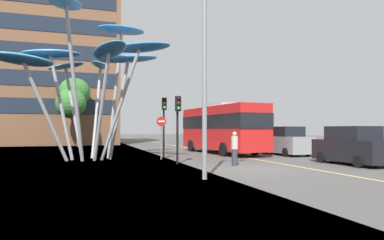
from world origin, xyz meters
TOP-DOWN VIEW (x-y plane):
  - ground at (-0.66, 0.00)m, footprint 120.00×240.00m
  - red_bus at (2.49, 10.33)m, footprint 3.40×10.16m
  - leaf_sculpture at (-7.48, 7.34)m, footprint 10.05×10.40m
  - traffic_light_kerb_near at (-2.93, 3.29)m, footprint 0.28×0.42m
  - traffic_light_kerb_far at (-2.68, 7.64)m, footprint 0.28×0.42m
  - car_parked_near at (5.78, 0.27)m, footprint 2.00×4.43m
  - car_parked_mid at (6.25, 7.31)m, footprint 1.98×4.49m
  - street_lamp at (-3.14, -2.44)m, footprint 1.54×0.44m
  - tree_pavement_near at (-8.72, 24.72)m, footprint 3.57×4.40m
  - pedestrian at (-0.38, 1.64)m, footprint 0.34×0.34m
  - no_entry_sign at (-3.14, 6.39)m, footprint 0.60×0.12m
  - backdrop_building at (-12.74, 33.49)m, footprint 18.51×13.06m

SIDE VIEW (x-z plane):
  - ground at x=-0.66m, z-range -0.10..0.00m
  - pedestrian at x=-0.38m, z-range 0.01..1.74m
  - car_parked_near at x=5.78m, z-range -0.06..1.96m
  - car_parked_mid at x=6.25m, z-range -0.06..1.99m
  - no_entry_sign at x=-3.14m, z-range 0.44..3.08m
  - red_bus at x=2.49m, z-range 0.17..3.99m
  - traffic_light_kerb_near at x=-2.93m, z-range 0.82..4.44m
  - traffic_light_kerb_far at x=-2.68m, z-range 0.87..4.81m
  - street_lamp at x=-3.14m, z-range 1.05..8.90m
  - tree_pavement_near at x=-8.72m, z-range 1.68..9.12m
  - leaf_sculpture at x=-7.48m, z-range 1.64..10.68m
  - backdrop_building at x=-12.74m, z-range 0.00..18.41m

